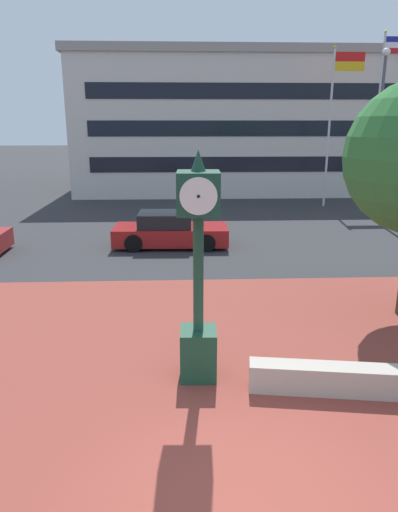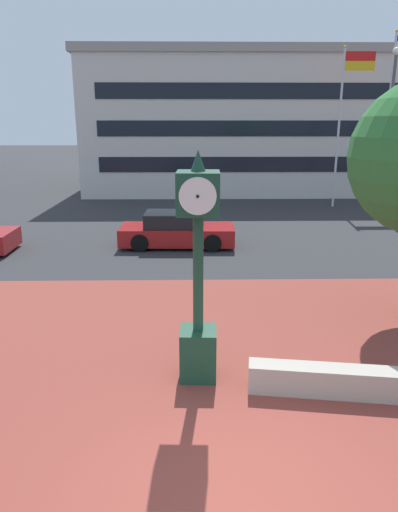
% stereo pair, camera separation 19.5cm
% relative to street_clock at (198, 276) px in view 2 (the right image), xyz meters
% --- Properties ---
extents(ground_plane, '(200.00, 200.00, 0.00)m').
position_rel_street_clock_xyz_m(ground_plane, '(0.35, -2.98, -1.92)').
color(ground_plane, '#2D2D30').
extents(plaza_brick_paving, '(44.00, 12.41, 0.01)m').
position_rel_street_clock_xyz_m(plaza_brick_paving, '(0.35, -0.78, -1.91)').
color(plaza_brick_paving, brown).
rests_on(plaza_brick_paving, ground).
extents(planter_wall, '(3.22, 0.86, 0.50)m').
position_rel_street_clock_xyz_m(planter_wall, '(2.44, -0.67, -1.67)').
color(planter_wall, '#ADA393').
rests_on(planter_wall, ground).
extents(street_clock, '(0.72, 0.81, 4.03)m').
position_rel_street_clock_xyz_m(street_clock, '(0.00, 0.00, 0.00)').
color(street_clock, '#19422D').
rests_on(street_clock, ground).
extents(car_street_near, '(4.25, 1.94, 1.28)m').
position_rel_street_clock_xyz_m(car_street_near, '(-0.66, 9.43, -1.35)').
color(car_street_near, maroon).
rests_on(car_street_near, ground).
extents(flagpole_primary, '(1.69, 0.14, 8.28)m').
position_rel_street_clock_xyz_m(flagpole_primary, '(8.00, 17.97, 3.01)').
color(flagpole_primary, silver).
rests_on(flagpole_primary, ground).
extents(flagpole_secondary, '(1.57, 0.14, 9.03)m').
position_rel_street_clock_xyz_m(flagpole_secondary, '(10.52, 17.97, 3.31)').
color(flagpole_secondary, silver).
rests_on(flagpole_secondary, ground).
extents(civic_building, '(24.77, 13.92, 8.85)m').
position_rel_street_clock_xyz_m(civic_building, '(5.38, 27.58, 2.52)').
color(civic_building, beige).
rests_on(civic_building, ground).
extents(street_lamp_post, '(0.36, 0.36, 7.70)m').
position_rel_street_clock_xyz_m(street_lamp_post, '(9.04, 14.51, 2.70)').
color(street_lamp_post, '#4C4C51').
rests_on(street_lamp_post, ground).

